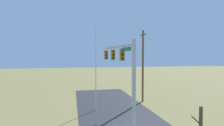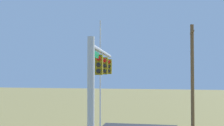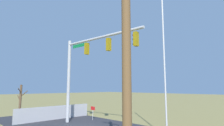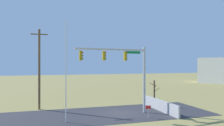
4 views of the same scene
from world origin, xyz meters
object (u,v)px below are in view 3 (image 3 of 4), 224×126
(flagpole, at_px, (164,59))
(signal_mast, at_px, (86,61))
(bare_tree, at_px, (20,103))
(utility_pole, at_px, (126,21))
(open_sign, at_px, (93,110))

(flagpole, bearing_deg, signal_mast, 11.98)
(flagpole, bearing_deg, bare_tree, 21.74)
(utility_pole, xyz_separation_m, open_sign, (10.49, -7.30, -3.98))
(flagpole, distance_m, utility_pole, 7.03)
(signal_mast, distance_m, flagpole, 6.50)
(bare_tree, bearing_deg, flagpole, -158.26)
(signal_mast, relative_size, bare_tree, 2.44)
(flagpole, bearing_deg, open_sign, -5.25)
(utility_pole, bearing_deg, open_sign, -34.82)
(utility_pole, xyz_separation_m, bare_tree, (14.01, -1.98, -3.21))
(signal_mast, height_order, utility_pole, utility_pole)
(signal_mast, xyz_separation_m, flagpole, (-6.34, -1.35, -0.44))
(flagpole, bearing_deg, utility_pole, 110.94)
(bare_tree, height_order, open_sign, bare_tree)
(utility_pole, distance_m, open_sign, 13.39)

